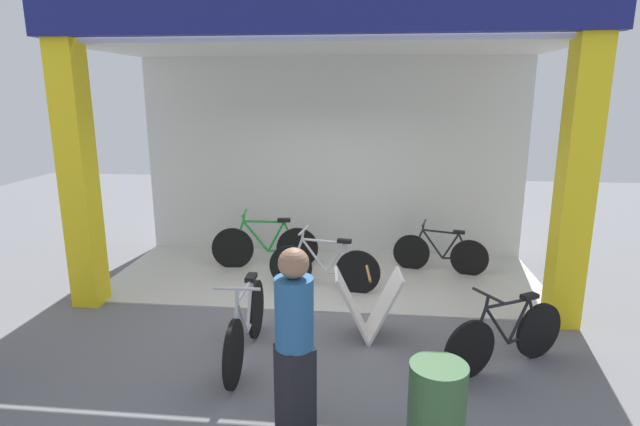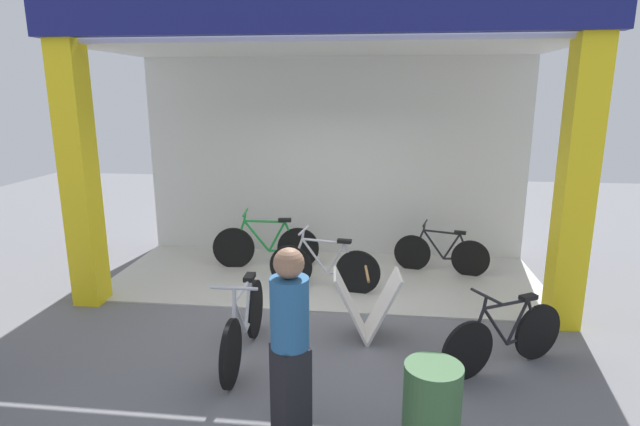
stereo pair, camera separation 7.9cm
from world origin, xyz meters
TOP-DOWN VIEW (x-y plane):
  - ground_plane at (0.00, 0.00)m, footprint 20.66×20.66m
  - shop_facade at (0.00, 1.44)m, footprint 6.53×2.83m
  - bicycle_inside_0 at (1.76, 1.64)m, footprint 1.41×0.43m
  - bicycle_inside_1 at (0.05, 0.73)m, footprint 1.58×0.44m
  - bicycle_inside_2 at (-0.96, 1.56)m, footprint 1.67×0.46m
  - bicycle_parked_0 at (-0.58, -1.21)m, footprint 0.46×1.68m
  - bicycle_parked_1 at (2.07, -1.11)m, footprint 1.33×0.84m
  - sandwich_board_sign at (0.67, -0.59)m, footprint 0.79×0.56m
  - pedestrian_1 at (0.11, -2.36)m, footprint 0.43×0.43m
  - trash_bin at (1.20, -2.55)m, footprint 0.43×0.43m

SIDE VIEW (x-z plane):
  - ground_plane at x=0.00m, z-range 0.00..0.00m
  - bicycle_inside_0 at x=1.76m, z-range -0.08..0.71m
  - bicycle_parked_1 at x=2.07m, z-range -0.08..0.76m
  - bicycle_inside_1 at x=0.05m, z-range -0.09..0.79m
  - bicycle_inside_2 at x=-0.96m, z-range -0.09..0.83m
  - bicycle_parked_0 at x=-0.58m, z-range -0.09..0.83m
  - sandwich_board_sign at x=0.67m, z-range 0.00..0.78m
  - trash_bin at x=1.20m, z-range 0.00..0.80m
  - pedestrian_1 at x=0.11m, z-range 0.02..1.62m
  - shop_facade at x=0.00m, z-range 0.17..4.13m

